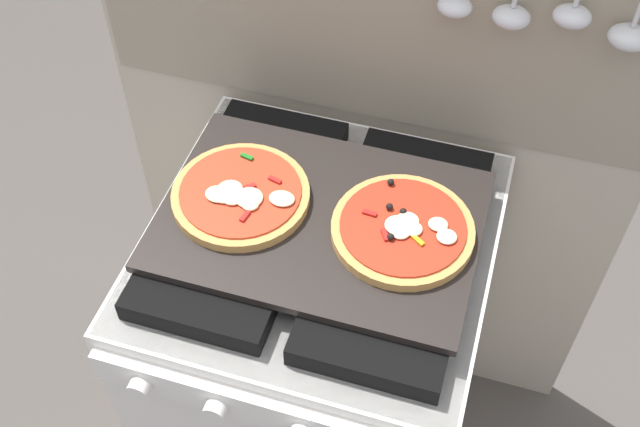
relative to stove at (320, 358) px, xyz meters
name	(u,v)px	position (x,y,z in m)	size (l,w,h in m)	color
kitchen_backsplash	(368,140)	(0.00, 0.34, 0.34)	(1.10, 0.09, 1.55)	#B2A893
stove	(320,358)	(0.00, 0.00, 0.00)	(0.60, 0.64, 0.90)	white
baking_tray	(320,220)	(0.00, 0.00, 0.46)	(0.54, 0.38, 0.02)	black
pizza_left	(241,195)	(-0.14, 0.00, 0.48)	(0.24, 0.24, 0.03)	tan
pizza_right	(403,229)	(0.14, 0.01, 0.48)	(0.24, 0.24, 0.03)	tan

